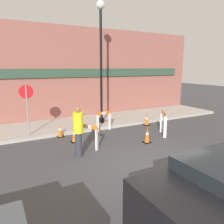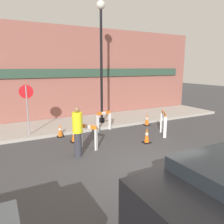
{
  "view_description": "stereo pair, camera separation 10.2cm",
  "coord_description": "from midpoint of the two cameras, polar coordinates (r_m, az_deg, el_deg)",
  "views": [
    {
      "loc": [
        -4.21,
        -5.15,
        3.13
      ],
      "look_at": [
        0.73,
        3.99,
        1.0
      ],
      "focal_mm": 35.0,
      "sensor_mm": 36.0,
      "label": 1
    },
    {
      "loc": [
        -4.12,
        -5.19,
        3.13
      ],
      "look_at": [
        0.73,
        3.99,
        1.0
      ],
      "focal_mm": 35.0,
      "sensor_mm": 36.0,
      "label": 2
    }
  ],
  "objects": [
    {
      "name": "traffic_cone_0",
      "position": [
        12.12,
        8.81,
        -1.93
      ],
      "size": [
        0.3,
        0.3,
        0.67
      ],
      "color": "black",
      "rests_on": "ground_plane"
    },
    {
      "name": "ground_plane",
      "position": [
        7.34,
        9.71,
        -13.85
      ],
      "size": [
        60.0,
        60.0,
        0.0
      ],
      "primitive_type": "plane",
      "color": "#424244"
    },
    {
      "name": "storefront_facade",
      "position": [
        13.49,
        -10.57,
        9.8
      ],
      "size": [
        18.0,
        0.22,
        5.5
      ],
      "color": "#93564C",
      "rests_on": "ground_plane"
    },
    {
      "name": "streetlamp_post",
      "position": [
        11.77,
        -3.16,
        16.32
      ],
      "size": [
        0.44,
        0.44,
        6.25
      ],
      "color": "black",
      "rests_on": "sidewalk_slab"
    },
    {
      "name": "traffic_cone_2",
      "position": [
        9.45,
        -10.1,
        -5.91
      ],
      "size": [
        0.3,
        0.3,
        0.66
      ],
      "color": "black",
      "rests_on": "ground_plane"
    },
    {
      "name": "stop_sign",
      "position": [
        10.28,
        -21.63,
        2.49
      ],
      "size": [
        0.59,
        0.14,
        2.24
      ],
      "rotation": [
        0.0,
        0.0,
        2.93
      ],
      "color": "gray",
      "rests_on": "sidewalk_slab"
    },
    {
      "name": "barricade_2",
      "position": [
        10.9,
        -2.42,
        -2.22
      ],
      "size": [
        0.82,
        0.29,
        0.99
      ],
      "rotation": [
        0.0,
        0.0,
        9.62
      ],
      "color": "white",
      "rests_on": "ground_plane"
    },
    {
      "name": "barricade_0",
      "position": [
        8.57,
        -6.42,
        -6.26
      ],
      "size": [
        0.55,
        0.7,
        0.97
      ],
      "rotation": [
        0.0,
        0.0,
        5.33
      ],
      "color": "white",
      "rests_on": "ground_plane"
    },
    {
      "name": "barricade_1",
      "position": [
        10.49,
        12.99,
        -2.64
      ],
      "size": [
        0.56,
        0.84,
        1.12
      ],
      "rotation": [
        0.0,
        0.0,
        7.33
      ],
      "color": "white",
      "rests_on": "ground_plane"
    },
    {
      "name": "sidewalk_slab",
      "position": [
        12.34,
        -7.78,
        -2.85
      ],
      "size": [
        18.0,
        3.08,
        0.15
      ],
      "color": "#ADA89E",
      "rests_on": "ground_plane"
    },
    {
      "name": "person_worker",
      "position": [
        7.77,
        -9.16,
        -4.72
      ],
      "size": [
        0.5,
        0.5,
        1.8
      ],
      "rotation": [
        0.0,
        0.0,
        0.57
      ],
      "color": "#33333D",
      "rests_on": "ground_plane"
    },
    {
      "name": "traffic_cone_3",
      "position": [
        10.27,
        -13.67,
        -4.7
      ],
      "size": [
        0.3,
        0.3,
        0.64
      ],
      "color": "black",
      "rests_on": "ground_plane"
    },
    {
      "name": "traffic_cone_1",
      "position": [
        9.34,
        8.86,
        -6.01
      ],
      "size": [
        0.3,
        0.3,
        0.68
      ],
      "color": "black",
      "rests_on": "ground_plane"
    }
  ]
}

